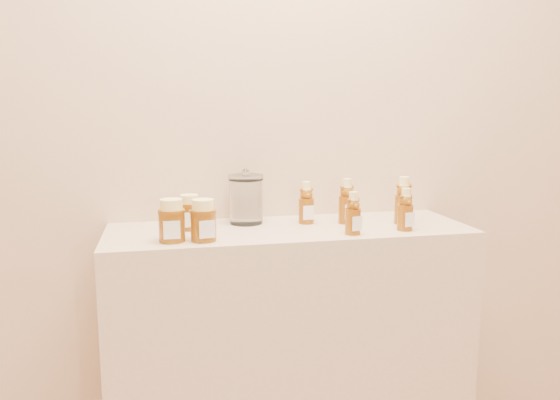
{
  "coord_description": "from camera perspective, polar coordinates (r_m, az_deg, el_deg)",
  "views": [
    {
      "loc": [
        -0.41,
        -0.18,
        1.3
      ],
      "look_at": [
        -0.04,
        1.52,
        1.0
      ],
      "focal_mm": 35.0,
      "sensor_mm": 36.0,
      "label": 1
    }
  ],
  "objects": [
    {
      "name": "honey_jar_left",
      "position": [
        1.65,
        -11.24,
        -2.1
      ],
      "size": [
        0.08,
        0.08,
        0.13
      ],
      "primitive_type": null,
      "rotation": [
        0.0,
        0.0,
        -0.03
      ],
      "color": "#6A3608",
      "rests_on": "display_table"
    },
    {
      "name": "bear_bottle_back_right",
      "position": [
        1.91,
        12.79,
        0.28
      ],
      "size": [
        0.08,
        0.08,
        0.18
      ],
      "primitive_type": null,
      "rotation": [
        0.0,
        0.0,
        -0.36
      ],
      "color": "#6A3608",
      "rests_on": "display_table"
    },
    {
      "name": "bear_bottle_front_left",
      "position": [
        1.72,
        7.65,
        -1.08
      ],
      "size": [
        0.06,
        0.06,
        0.15
      ],
      "primitive_type": null,
      "rotation": [
        0.0,
        0.0,
        0.22
      ],
      "color": "#6A3608",
      "rests_on": "display_table"
    },
    {
      "name": "bear_bottle_back_left",
      "position": [
        1.87,
        2.77,
        0.02
      ],
      "size": [
        0.06,
        0.06,
        0.16
      ],
      "primitive_type": null,
      "rotation": [
        0.0,
        0.0,
        0.02
      ],
      "color": "#6A3608",
      "rests_on": "display_table"
    },
    {
      "name": "bear_bottle_front_right",
      "position": [
        1.81,
        12.98,
        -0.67
      ],
      "size": [
        0.06,
        0.06,
        0.16
      ],
      "primitive_type": null,
      "rotation": [
        0.0,
        0.0,
        0.2
      ],
      "color": "#6A3608",
      "rests_on": "display_table"
    },
    {
      "name": "honey_jar_front",
      "position": [
        1.64,
        -8.02,
        -2.1
      ],
      "size": [
        0.1,
        0.1,
        0.13
      ],
      "primitive_type": null,
      "rotation": [
        0.0,
        0.0,
        0.21
      ],
      "color": "#6A3608",
      "rests_on": "display_table"
    },
    {
      "name": "honey_jar_back",
      "position": [
        1.8,
        -9.43,
        -1.26
      ],
      "size": [
        0.07,
        0.07,
        0.12
      ],
      "primitive_type": null,
      "rotation": [
        0.0,
        0.0,
        -0.01
      ],
      "color": "#6A3608",
      "rests_on": "display_table"
    },
    {
      "name": "display_table",
      "position": [
        1.96,
        0.99,
        -15.84
      ],
      "size": [
        1.2,
        0.4,
        0.9
      ],
      "primitive_type": "cube",
      "color": "#C4AA8F",
      "rests_on": "ground"
    },
    {
      "name": "wall_back",
      "position": [
        1.97,
        -0.29,
        11.25
      ],
      "size": [
        3.5,
        0.02,
        2.7
      ],
      "primitive_type": "cube",
      "color": "tan",
      "rests_on": "ground"
    },
    {
      "name": "bear_bottle_back_mid",
      "position": [
        1.89,
        6.99,
        0.2
      ],
      "size": [
        0.07,
        0.07,
        0.18
      ],
      "primitive_type": null,
      "rotation": [
        0.0,
        0.0,
        0.13
      ],
      "color": "#6A3608",
      "rests_on": "display_table"
    },
    {
      "name": "glass_canister",
      "position": [
        1.87,
        -3.57,
        0.32
      ],
      "size": [
        0.12,
        0.12,
        0.18
      ],
      "primitive_type": null,
      "rotation": [
        0.0,
        0.0,
        0.02
      ],
      "color": "white",
      "rests_on": "display_table"
    }
  ]
}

